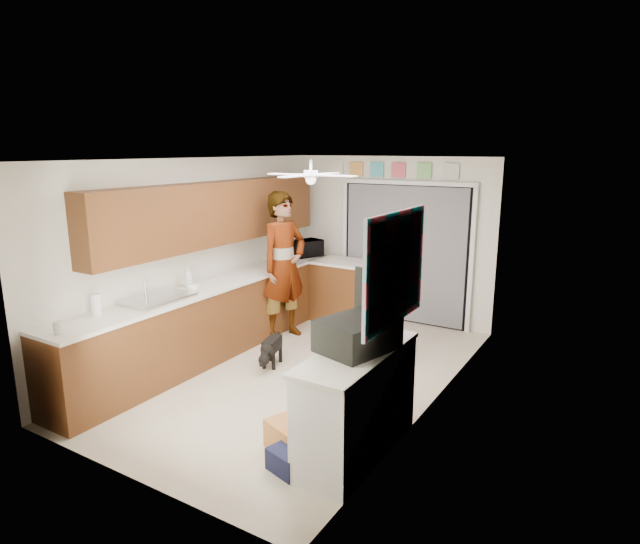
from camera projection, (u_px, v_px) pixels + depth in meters
The scene contains 41 objects.
floor at pixel (303, 372), 6.41m from camera, with size 5.00×5.00×0.00m, color beige.
ceiling at pixel (301, 159), 5.84m from camera, with size 5.00×5.00×0.00m, color white.
wall_back at pixel (391, 239), 8.20m from camera, with size 3.20×3.20×0.00m, color white.
wall_front at pixel (121, 333), 4.04m from camera, with size 3.20×3.20×0.00m, color white.
wall_left at pixel (199, 256), 6.93m from camera, with size 5.00×5.00×0.00m, color white.
wall_right at pixel (436, 289), 5.31m from camera, with size 5.00×5.00×0.00m, color white.
left_base_cabinets at pixel (219, 318), 6.96m from camera, with size 0.60×4.80×0.90m, color #5D3116.
left_countertop at pixel (218, 284), 6.85m from camera, with size 0.62×4.80×0.04m, color white.
upper_cabinets at pixel (217, 213), 6.89m from camera, with size 0.32×4.00×0.80m, color #5D3116.
sink_basin at pixel (158, 299), 6.01m from camera, with size 0.50×0.76×0.06m, color silver.
faucet at pixel (145, 289), 6.09m from camera, with size 0.03×0.03×0.22m, color silver.
peninsula_base at pixel (346, 292), 8.22m from camera, with size 1.00×0.60×0.90m, color #5D3116.
peninsula_top at pixel (347, 262), 8.12m from camera, with size 1.04×0.64×0.04m, color white.
back_opening_recess at pixel (405, 254), 8.10m from camera, with size 2.00×0.06×2.10m, color black.
curtain_panel at pixel (404, 254), 8.07m from camera, with size 1.90×0.03×2.05m, color gray.
door_trim_left at pixel (345, 248), 8.59m from camera, with size 0.06×0.04×2.10m, color white.
door_trim_right at pixel (471, 262), 7.56m from camera, with size 0.06×0.04×2.10m, color white.
door_trim_head at pixel (407, 183), 7.83m from camera, with size 2.10×0.04×0.06m, color white.
header_frame_0 at pixel (356, 169), 8.25m from camera, with size 0.22×0.02×0.22m, color #E49E4C.
header_frame_1 at pixel (377, 170), 8.07m from camera, with size 0.22×0.02×0.22m, color #49B2C3.
header_frame_2 at pixel (398, 170), 7.89m from camera, with size 0.22×0.02×0.22m, color #DE5362.
header_frame_3 at pixel (424, 171), 7.69m from camera, with size 0.22×0.02×0.22m, color #7AC06D.
header_frame_4 at pixel (451, 171), 7.49m from camera, with size 0.22×0.02×0.22m, color beige.
route66_sign at pixel (337, 169), 8.42m from camera, with size 0.22×0.02×0.26m, color silver.
right_counter_base at pixel (357, 405), 4.62m from camera, with size 0.50×1.40×0.90m, color white.
right_counter_top at pixel (357, 354), 4.52m from camera, with size 0.54×1.44×0.04m, color white.
abstract_painting at pixel (395, 268), 4.40m from camera, with size 0.03×1.15×0.95m, color #FF5D79.
ceiling_fan at pixel (311, 175), 6.05m from camera, with size 1.14×1.14×0.24m, color white.
microwave at pixel (306, 248), 8.45m from camera, with size 0.47×0.32×0.26m, color black.
soap_bottle at pixel (188, 276), 6.58m from camera, with size 0.11×0.11×0.29m, color silver.
cup at pixel (193, 288), 6.34m from camera, with size 0.14×0.14×0.11m, color white.
jar_b at pixel (58, 328), 4.93m from camera, with size 0.08×0.08×0.12m, color silver.
paper_towel_roll at pixel (96, 305), 5.47m from camera, with size 0.10×0.10×0.23m, color white.
suitcase at pixel (358, 334), 4.53m from camera, with size 0.48×0.64×0.27m, color black.
suitcase_rim at pixel (357, 346), 4.56m from camera, with size 0.44×0.58×0.02m, color yellow.
suitcase_lid at pixel (373, 298), 4.72m from camera, with size 0.42×0.03×0.50m, color black.
cardboard_box at pixel (291, 436), 4.72m from camera, with size 0.42×0.31×0.26m, color #BA6F3A.
navy_crate at pixel (289, 460), 4.43m from camera, with size 0.31×0.26×0.19m, color #151835.
cabinet_door_panel at pixel (386, 334), 6.75m from camera, with size 0.43×0.03×0.65m, color #5D3116.
man at pixel (284, 266), 7.39m from camera, with size 0.75×0.49×2.05m, color white.
dog at pixel (272, 350), 6.56m from camera, with size 0.21×0.50×0.39m, color black.
Camera 1 is at (3.28, -4.99, 2.62)m, focal length 30.00 mm.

